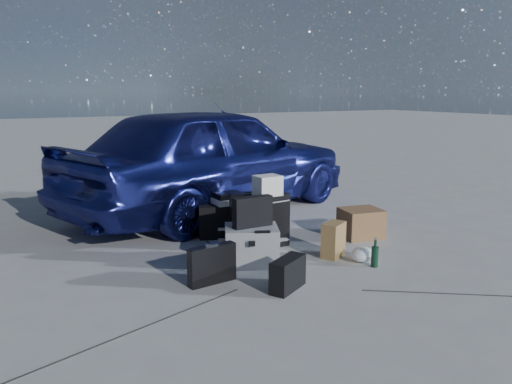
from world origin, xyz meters
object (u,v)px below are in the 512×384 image
suitcase_right (267,221)px  duffel_bag (231,219)px  green_bottle (375,253)px  briefcase (212,264)px  cardboard_box (361,223)px  suitcase_left (250,218)px  car (213,158)px  pelican_case (252,245)px

suitcase_right → duffel_bag: suitcase_right is taller
duffel_bag → green_bottle: 1.76m
briefcase → green_bottle: bearing=-20.0°
briefcase → cardboard_box: size_ratio=1.00×
suitcase_left → briefcase: bearing=-114.8°
suitcase_left → cardboard_box: size_ratio=1.29×
suitcase_left → duffel_bag: size_ratio=0.75×
briefcase → suitcase_right: (0.93, 0.65, 0.12)m
suitcase_right → suitcase_left: bearing=108.1°
cardboard_box → car: bearing=115.6°
briefcase → suitcase_left: suitcase_left is taller
suitcase_right → cardboard_box: 1.14m
car → cardboard_box: 2.25m
pelican_case → duffel_bag: size_ratio=0.67×
suitcase_left → cardboard_box: suitcase_left is taller
duffel_bag → cardboard_box: (1.26, -0.77, -0.02)m
suitcase_left → cardboard_box: bearing=1.1°
briefcase → duffel_bag: duffel_bag is taller
suitcase_right → green_bottle: size_ratio=2.13×
cardboard_box → pelican_case: bearing=-173.2°
car → suitcase_left: 1.65m
briefcase → suitcase_left: bearing=39.6°
car → cardboard_box: (0.94, -1.96, -0.57)m
pelican_case → suitcase_left: (0.29, 0.58, 0.10)m
pelican_case → green_bottle: 1.17m
car → pelican_case: size_ratio=8.66×
suitcase_right → green_bottle: bearing=-65.3°
briefcase → green_bottle: size_ratio=1.62×
car → briefcase: car is taller
duffel_bag → cardboard_box: duffel_bag is taller
cardboard_box → duffel_bag: bearing=148.4°
briefcase → suitcase_right: size_ratio=0.76×
car → briefcase: (-1.11, -2.43, -0.57)m
car → green_bottle: bearing=169.1°
suitcase_left → green_bottle: 1.41m
pelican_case → suitcase_right: size_ratio=0.88×
car → suitcase_right: (-0.18, -1.78, -0.45)m
suitcase_right → cardboard_box: size_ratio=1.31×
pelican_case → cardboard_box: size_ratio=1.15×
suitcase_left → suitcase_right: suitcase_right is taller
suitcase_right → cardboard_box: suitcase_right is taller
car → green_bottle: 2.88m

